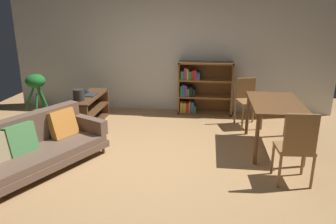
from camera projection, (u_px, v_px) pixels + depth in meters
ground_plane at (147, 163)px, 4.72m from camera, size 8.16×8.16×0.00m
back_wall_panel at (170, 48)px, 6.87m from camera, size 6.80×0.10×2.70m
fabric_couch at (35, 145)px, 4.50m from camera, size 1.54×2.01×0.73m
media_console at (90, 110)px, 6.26m from camera, size 0.38×1.24×0.56m
open_laptop at (88, 93)px, 6.22m from camera, size 0.42×0.34×0.11m
desk_speaker at (79, 95)px, 5.83m from camera, size 0.20×0.20×0.20m
potted_floor_plant at (37, 92)px, 6.28m from camera, size 0.49×0.42×0.95m
dining_table at (275, 107)px, 5.02m from camera, size 0.76×1.28×0.77m
dining_chair_near at (248, 99)px, 6.13m from camera, size 0.51×0.54×0.89m
dining_chair_far at (297, 145)px, 4.01m from camera, size 0.45×0.42×0.97m
bookshelf at (201, 88)px, 6.85m from camera, size 1.12×0.33×1.10m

